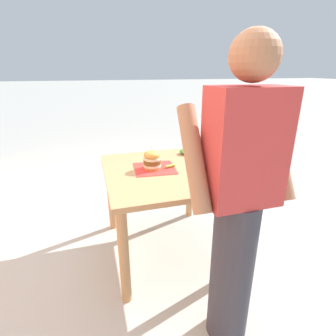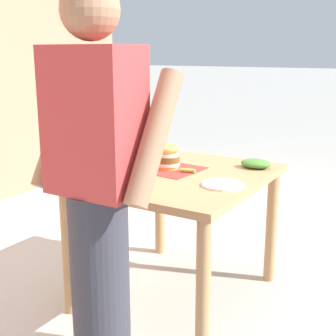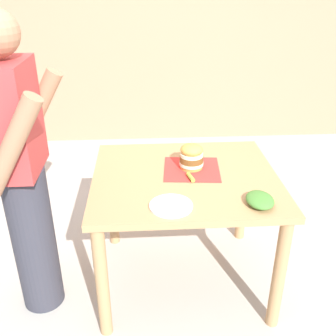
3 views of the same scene
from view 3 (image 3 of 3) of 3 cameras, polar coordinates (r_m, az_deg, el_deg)
ground_plane at (r=2.72m, az=2.18°, el=-15.44°), size 80.00×80.00×0.00m
patio_table at (r=2.34m, az=2.45°, el=-3.63°), size 0.95×1.07×0.76m
serving_paper at (r=2.35m, az=3.46°, el=-0.17°), size 0.35×0.35×0.00m
sandwich at (r=2.33m, az=3.44°, el=1.74°), size 0.14×0.14×0.19m
pickle_spear at (r=2.23m, az=3.30°, el=-1.33°), size 0.09×0.04×0.02m
side_plate_with_forks at (r=1.98m, az=0.45°, el=-5.49°), size 0.22×0.22×0.02m
side_salad at (r=2.04m, az=13.20°, el=-4.52°), size 0.18×0.14×0.05m
diner_across_table at (r=2.18m, az=-20.41°, el=-0.61°), size 0.55×0.35×1.69m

